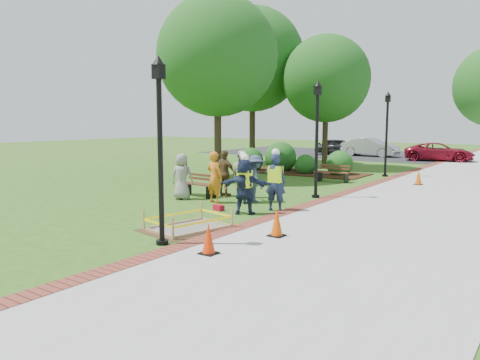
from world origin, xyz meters
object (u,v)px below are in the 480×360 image
Objects in this scene: hivis_worker_b at (275,180)px; lamp_near at (160,136)px; wet_concrete_pad at (188,220)px; hivis_worker_c at (243,177)px; cone_front at (209,239)px; hivis_worker_a at (245,184)px; bench_near at (199,189)px.

lamp_near is at bearing -90.75° from hivis_worker_b.
hivis_worker_c is (-1.08, 4.09, 0.65)m from wet_concrete_pad.
wet_concrete_pad is at bearing 141.19° from cone_front.
hivis_worker_b reaches higher than wet_concrete_pad.
wet_concrete_pad is at bearing 108.88° from lamp_near.
wet_concrete_pad is 1.33× the size of hivis_worker_b.
lamp_near is at bearing -71.12° from wet_concrete_pad.
hivis_worker_a is (0.09, 2.47, 0.68)m from wet_concrete_pad.
hivis_worker_b is at bearing -11.75° from bench_near.
wet_concrete_pad is 2.75m from lamp_near.
bench_near reaches higher than cone_front.
hivis_worker_c is at bearing 126.02° from hivis_worker_a.
hivis_worker_c reaches higher than bench_near.
hivis_worker_b is (-1.33, 5.01, 0.64)m from cone_front.
hivis_worker_b is 1.11× the size of hivis_worker_c.
hivis_worker_a reaches higher than wet_concrete_pad.
wet_concrete_pad is at bearing -52.87° from bench_near.
bench_near is 7.22m from lamp_near.
hivis_worker_a is at bearing 114.41° from cone_front.
lamp_near is 2.31× the size of hivis_worker_a.
cone_front is 2.56m from lamp_near.
cone_front is 4.44m from hivis_worker_a.
bench_near is 0.85× the size of hivis_worker_a.
wet_concrete_pad is 3.59m from hivis_worker_b.
lamp_near is 6.03m from hivis_worker_c.
cone_front is at bearing -48.46° from bench_near.
bench_near is 0.80× the size of hivis_worker_b.
hivis_worker_a is (-0.42, 3.98, -1.56)m from lamp_near.
hivis_worker_b reaches higher than bench_near.
bench_near is at bearing 131.54° from cone_front.
hivis_worker_c is at bearing -4.59° from bench_near.
bench_near is at bearing 122.98° from lamp_near.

